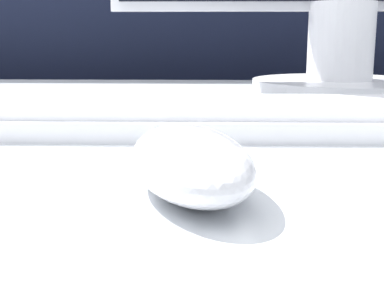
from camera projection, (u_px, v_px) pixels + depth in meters
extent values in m
cube|color=black|center=(184.00, 162.00, 1.10)|extent=(5.00, 0.03, 1.10)
ellipsoid|color=silver|center=(190.00, 162.00, 0.27)|extent=(0.09, 0.13, 0.03)
cube|color=white|center=(190.00, 120.00, 0.45)|extent=(0.46, 0.13, 0.02)
cube|color=white|center=(190.00, 106.00, 0.45)|extent=(0.43, 0.11, 0.01)
cylinder|color=white|center=(338.00, 87.00, 0.70)|extent=(0.23, 0.23, 0.02)
cylinder|color=white|center=(341.00, 41.00, 0.69)|extent=(0.08, 0.08, 0.10)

